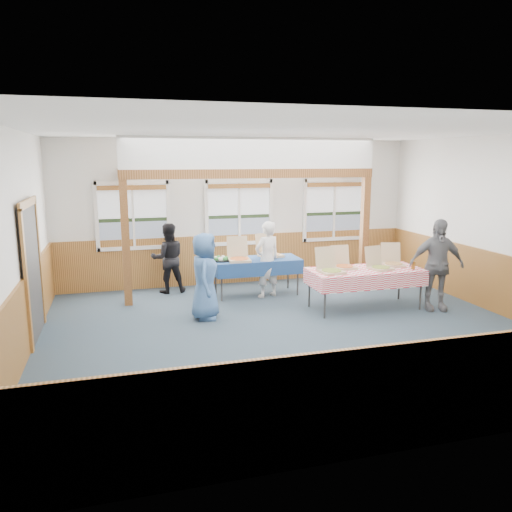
{
  "coord_description": "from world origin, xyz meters",
  "views": [
    {
      "loc": [
        -2.66,
        -7.32,
        2.78
      ],
      "look_at": [
        -0.3,
        1.0,
        1.09
      ],
      "focal_mm": 35.0,
      "sensor_mm": 36.0,
      "label": 1
    }
  ],
  "objects": [
    {
      "name": "pizza_box_d",
      "position": [
        1.43,
        1.05,
        0.82
      ],
      "size": [
        0.37,
        0.45,
        0.4
      ],
      "rotation": [
        0.0,
        0.0,
        0.0
      ],
      "color": "tan",
      "rests_on": "table_right"
    },
    {
      "name": "wainscot_back",
      "position": [
        0.0,
        3.48,
        0.55
      ],
      "size": [
        7.98,
        0.05,
        1.1
      ],
      "primitive_type": "cube",
      "color": "brown",
      "rests_on": "floor"
    },
    {
      "name": "window_mid",
      "position": [
        0.0,
        3.46,
        1.68
      ],
      "size": [
        1.56,
        0.1,
        1.46
      ],
      "color": "white",
      "rests_on": "wall_back"
    },
    {
      "name": "ceiling",
      "position": [
        0.0,
        0.0,
        3.2
      ],
      "size": [
        8.0,
        8.0,
        0.0
      ],
      "primitive_type": "plane",
      "rotation": [
        3.14,
        0.0,
        0.0
      ],
      "color": "white",
      "rests_on": "wall_back"
    },
    {
      "name": "pizza_box_c",
      "position": [
        1.02,
        0.76,
        0.82
      ],
      "size": [
        0.44,
        0.53,
        0.44
      ],
      "rotation": [
        0.0,
        0.0,
        0.09
      ],
      "color": "tan",
      "rests_on": "table_right"
    },
    {
      "name": "pizza_box_b",
      "position": [
        0.43,
        2.52,
        0.83
      ],
      "size": [
        0.54,
        0.61,
        0.47
      ],
      "rotation": [
        0.0,
        0.0,
        0.26
      ],
      "color": "tan",
      "rests_on": "table_left"
    },
    {
      "name": "drink_glass",
      "position": [
        2.63,
        0.61,
        0.83
      ],
      "size": [
        0.07,
        0.07,
        0.15
      ],
      "primitive_type": "cylinder",
      "color": "#AA661C",
      "rests_on": "table_right"
    },
    {
      "name": "post_right",
      "position": [
        2.5,
        2.3,
        1.2
      ],
      "size": [
        0.15,
        0.15,
        2.4
      ],
      "primitive_type": "cube",
      "color": "#5A3314",
      "rests_on": "floor"
    },
    {
      "name": "cross_beam",
      "position": [
        0.0,
        2.3,
        2.49
      ],
      "size": [
        5.15,
        0.18,
        0.18
      ],
      "primitive_type": "cube",
      "color": "#5A3314",
      "rests_on": "post_left"
    },
    {
      "name": "wall_back",
      "position": [
        0.0,
        3.5,
        1.6
      ],
      "size": [
        8.0,
        0.0,
        8.0
      ],
      "primitive_type": "plane",
      "rotation": [
        1.57,
        0.0,
        0.0
      ],
      "color": "silver",
      "rests_on": "floor"
    },
    {
      "name": "woman_black",
      "position": [
        -1.65,
        3.02,
        0.73
      ],
      "size": [
        0.73,
        0.58,
        1.47
      ],
      "primitive_type": "imported",
      "rotation": [
        0.0,
        0.0,
        3.18
      ],
      "color": "black",
      "rests_on": "floor"
    },
    {
      "name": "window_right",
      "position": [
        2.3,
        3.46,
        1.68
      ],
      "size": [
        1.56,
        0.1,
        1.46
      ],
      "color": "white",
      "rests_on": "wall_back"
    },
    {
      "name": "post_left",
      "position": [
        -2.5,
        2.3,
        1.2
      ],
      "size": [
        0.15,
        0.15,
        2.4
      ],
      "primitive_type": "cube",
      "color": "#5A3314",
      "rests_on": "floor"
    },
    {
      "name": "window_left",
      "position": [
        -2.3,
        3.46,
        1.68
      ],
      "size": [
        1.56,
        0.1,
        1.46
      ],
      "color": "white",
      "rests_on": "wall_back"
    },
    {
      "name": "wall_right",
      "position": [
        4.0,
        0.0,
        1.6
      ],
      "size": [
        0.0,
        8.0,
        8.0
      ],
      "primitive_type": "plane",
      "rotation": [
        1.57,
        0.0,
        -1.57
      ],
      "color": "silver",
      "rests_on": "floor"
    },
    {
      "name": "woman_white",
      "position": [
        0.25,
        2.12,
        0.78
      ],
      "size": [
        0.66,
        0.53,
        1.56
      ],
      "primitive_type": "imported",
      "rotation": [
        0.0,
        0.0,
        3.46
      ],
      "color": "silver",
      "rests_on": "floor"
    },
    {
      "name": "table_left",
      "position": [
        0.09,
        2.35,
        0.7
      ],
      "size": [
        1.94,
        1.5,
        0.76
      ],
      "rotation": [
        0.0,
        0.0,
        -0.41
      ],
      "color": "#2D2D2D",
      "rests_on": "floor"
    },
    {
      "name": "wainscot_front",
      "position": [
        0.0,
        -3.48,
        0.55
      ],
      "size": [
        7.98,
        0.05,
        1.1
      ],
      "primitive_type": "cube",
      "color": "brown",
      "rests_on": "floor"
    },
    {
      "name": "cased_opening",
      "position": [
        -3.96,
        0.9,
        1.05
      ],
      "size": [
        0.06,
        1.3,
        2.1
      ],
      "primitive_type": "cube",
      "color": "#2D2D2D",
      "rests_on": "wall_left"
    },
    {
      "name": "person_grey",
      "position": [
        3.0,
        0.43,
        0.85
      ],
      "size": [
        1.08,
        0.67,
        1.71
      ],
      "primitive_type": "imported",
      "rotation": [
        0.0,
        0.0,
        -0.27
      ],
      "color": "slate",
      "rests_on": "floor"
    },
    {
      "name": "pizza_box_a",
      "position": [
        -0.31,
        2.25,
        0.83
      ],
      "size": [
        0.47,
        0.56,
        0.47
      ],
      "rotation": [
        0.0,
        0.0,
        -0.09
      ],
      "color": "tan",
      "rests_on": "table_left"
    },
    {
      "name": "wall_left",
      "position": [
        -4.0,
        0.0,
        1.6
      ],
      "size": [
        0.0,
        8.0,
        8.0
      ],
      "primitive_type": "plane",
      "rotation": [
        1.57,
        0.0,
        1.57
      ],
      "color": "silver",
      "rests_on": "floor"
    },
    {
      "name": "wainscot_right",
      "position": [
        3.98,
        0.0,
        0.55
      ],
      "size": [
        0.05,
        6.98,
        1.1
      ],
      "primitive_type": "cube",
      "color": "brown",
      "rests_on": "floor"
    },
    {
      "name": "wainscot_left",
      "position": [
        -3.98,
        0.0,
        0.55
      ],
      "size": [
        0.05,
        6.98,
        1.1
      ],
      "primitive_type": "cube",
      "color": "brown",
      "rests_on": "floor"
    },
    {
      "name": "wall_front",
      "position": [
        0.0,
        -3.5,
        1.6
      ],
      "size": [
        8.0,
        0.0,
        8.0
      ],
      "primitive_type": "plane",
      "rotation": [
        -1.57,
        0.0,
        0.0
      ],
      "color": "silver",
      "rests_on": "floor"
    },
    {
      "name": "veggie_tray",
      "position": [
        -0.66,
        2.35,
        0.79
      ],
      "size": [
        0.4,
        0.4,
        0.09
      ],
      "color": "black",
      "rests_on": "table_left"
    },
    {
      "name": "pizza_box_f",
      "position": [
        2.44,
        1.0,
        0.82
      ],
      "size": [
        0.48,
        0.54,
        0.41
      ],
      "rotation": [
        0.0,
        0.0,
        -0.25
      ],
      "color": "tan",
      "rests_on": "table_right"
    },
    {
      "name": "pizza_box_e",
      "position": [
        2.02,
        0.78,
        0.82
      ],
      "size": [
        0.45,
        0.52,
        0.41
      ],
      "rotation": [
        0.0,
        0.0,
        0.19
      ],
      "color": "tan",
      "rests_on": "table_right"
    },
    {
      "name": "man_blue",
      "position": [
        -1.21,
        1.07,
        0.76
      ],
      "size": [
        0.65,
        0.84,
        1.53
      ],
      "primitive_type": "imported",
      "rotation": [
        0.0,
        0.0,
        1.33
      ],
      "color": "#3B6095",
      "rests_on": "floor"
    },
    {
      "name": "floor",
      "position": [
        0.0,
        0.0,
        0.0
      ],
      "size": [
        8.0,
        8.0,
        0.0
      ],
      "primitive_type": "plane",
      "color": "#2A3945",
      "rests_on": "ground"
    },
    {
      "name": "table_right",
      "position": [
        1.78,
        0.86,
        0.71
      ],
      "size": [
        2.18,
        1.1,
        0.76
      ],
      "rotation": [
        0.0,
        0.0,
        0.09
      ],
      "color": "#2D2D2D",
      "rests_on": "floor"
    }
  ]
}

